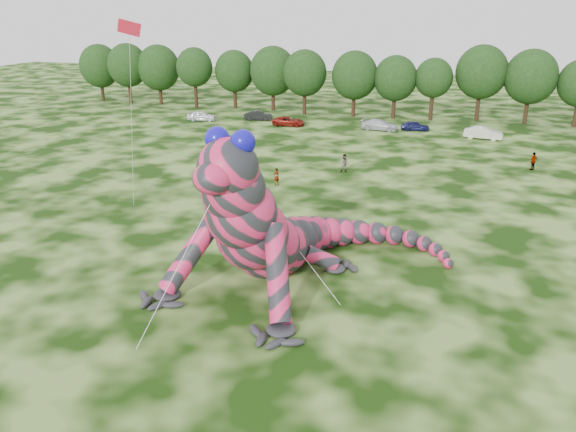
% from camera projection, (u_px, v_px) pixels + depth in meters
% --- Properties ---
extents(ground, '(240.00, 240.00, 0.00)m').
position_uv_depth(ground, '(341.00, 311.00, 29.61)').
color(ground, '#16330A').
rests_on(ground, ground).
extents(inflatable_gecko, '(20.04, 22.34, 9.62)m').
position_uv_depth(inflatable_gecko, '(278.00, 196.00, 32.58)').
color(inflatable_gecko, '#D32358').
rests_on(inflatable_gecko, ground).
extents(flying_kite, '(4.83, 5.10, 15.17)m').
position_uv_depth(flying_kite, '(130.00, 43.00, 35.94)').
color(flying_kite, red).
rests_on(flying_kite, ground).
extents(tree_0, '(6.91, 6.22, 9.51)m').
position_uv_depth(tree_0, '(100.00, 73.00, 96.01)').
color(tree_0, black).
rests_on(tree_0, ground).
extents(tree_1, '(6.74, 6.07, 9.81)m').
position_uv_depth(tree_1, '(128.00, 74.00, 93.21)').
color(tree_1, black).
rests_on(tree_1, ground).
extents(tree_2, '(7.04, 6.34, 9.64)m').
position_uv_depth(tree_2, '(159.00, 75.00, 92.41)').
color(tree_2, black).
rests_on(tree_2, ground).
extents(tree_3, '(5.81, 5.23, 9.44)m').
position_uv_depth(tree_3, '(195.00, 78.00, 88.93)').
color(tree_3, black).
rests_on(tree_3, ground).
extents(tree_4, '(6.22, 5.60, 9.06)m').
position_uv_depth(tree_4, '(235.00, 79.00, 88.82)').
color(tree_4, black).
rests_on(tree_4, ground).
extents(tree_5, '(7.16, 6.44, 9.80)m').
position_uv_depth(tree_5, '(273.00, 79.00, 86.66)').
color(tree_5, black).
rests_on(tree_5, ground).
extents(tree_6, '(6.52, 5.86, 9.49)m').
position_uv_depth(tree_6, '(305.00, 82.00, 83.62)').
color(tree_6, black).
rests_on(tree_6, ground).
extents(tree_7, '(6.68, 6.01, 9.48)m').
position_uv_depth(tree_7, '(354.00, 84.00, 81.69)').
color(tree_7, black).
rests_on(tree_7, ground).
extents(tree_8, '(6.14, 5.53, 8.94)m').
position_uv_depth(tree_8, '(395.00, 87.00, 80.35)').
color(tree_8, black).
rests_on(tree_8, ground).
extents(tree_9, '(5.27, 4.74, 8.68)m').
position_uv_depth(tree_9, '(433.00, 89.00, 79.27)').
color(tree_9, black).
rests_on(tree_9, ground).
extents(tree_10, '(7.09, 6.38, 10.50)m').
position_uv_depth(tree_10, '(480.00, 83.00, 78.33)').
color(tree_10, black).
rests_on(tree_10, ground).
extents(tree_11, '(7.01, 6.31, 10.07)m').
position_uv_depth(tree_11, '(530.00, 87.00, 76.32)').
color(tree_11, black).
rests_on(tree_11, ground).
extents(car_0, '(4.32, 2.40, 1.39)m').
position_uv_depth(car_0, '(202.00, 116.00, 79.91)').
color(car_0, white).
rests_on(car_0, ground).
extents(car_1, '(4.20, 2.04, 1.32)m').
position_uv_depth(car_1, '(258.00, 116.00, 80.28)').
color(car_1, black).
rests_on(car_1, ground).
extents(car_2, '(4.56, 2.25, 1.24)m').
position_uv_depth(car_2, '(289.00, 121.00, 76.44)').
color(car_2, maroon).
rests_on(car_2, ground).
extents(car_3, '(4.87, 2.29, 1.37)m').
position_uv_depth(car_3, '(379.00, 125.00, 73.71)').
color(car_3, silver).
rests_on(car_3, ground).
extents(car_4, '(3.83, 1.98, 1.25)m').
position_uv_depth(car_4, '(415.00, 126.00, 73.47)').
color(car_4, '#161A4D').
rests_on(car_4, ground).
extents(car_5, '(4.74, 2.19, 1.51)m').
position_uv_depth(car_5, '(483.00, 133.00, 68.60)').
color(car_5, silver).
rests_on(car_5, ground).
extents(spectator_3, '(1.05, 1.06, 1.80)m').
position_uv_depth(spectator_3, '(533.00, 161.00, 55.32)').
color(spectator_3, gray).
rests_on(spectator_3, ground).
extents(spectator_4, '(0.64, 0.85, 1.58)m').
position_uv_depth(spectator_4, '(236.00, 139.00, 65.09)').
color(spectator_4, gray).
rests_on(spectator_4, ground).
extents(spectator_1, '(1.00, 0.85, 1.81)m').
position_uv_depth(spectator_1, '(345.00, 163.00, 54.53)').
color(spectator_1, gray).
rests_on(spectator_1, ground).
extents(spectator_0, '(0.65, 0.70, 1.60)m').
position_uv_depth(spectator_0, '(276.00, 177.00, 50.53)').
color(spectator_0, gray).
rests_on(spectator_0, ground).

